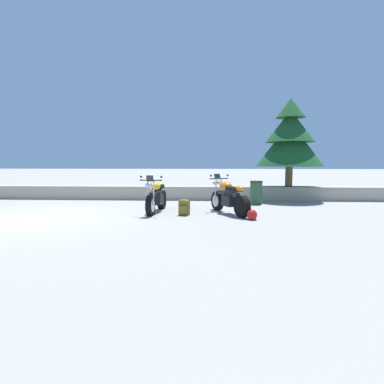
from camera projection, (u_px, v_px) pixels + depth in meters
name	position (u px, v px, depth m)	size (l,w,h in m)	color
ground_plane	(35.00, 219.00, 8.76)	(120.00, 120.00, 0.00)	gray
stone_wall	(97.00, 192.00, 13.51)	(36.00, 0.80, 0.55)	#A89E89
motorcycle_yellow_near_left	(156.00, 197.00, 9.88)	(0.67, 2.07, 1.18)	black
motorcycle_orange_centre	(229.00, 198.00, 9.63)	(1.14, 1.91, 1.18)	black
rider_backpack	(184.00, 207.00, 9.34)	(0.34, 0.31, 0.47)	brown
rider_helmet	(252.00, 215.00, 8.60)	(0.28, 0.28, 0.28)	#B21919
pine_tree_mid_left	(290.00, 138.00, 12.76)	(2.66, 2.66, 3.52)	brown
trash_bin	(256.00, 192.00, 11.80)	(0.46, 0.46, 0.86)	#335638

